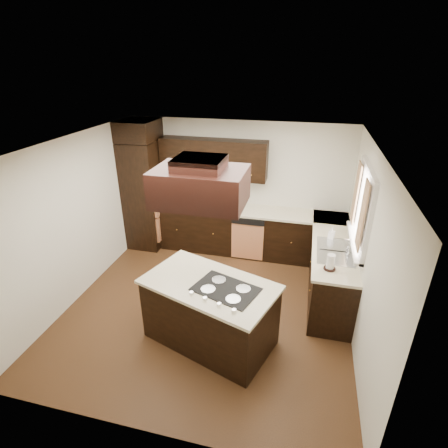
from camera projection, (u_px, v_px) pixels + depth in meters
The scene contains 30 objects.
floor at pixel (209, 306), 5.45m from camera, with size 4.20×4.20×0.02m, color brown.
ceiling at pixel (205, 145), 4.36m from camera, with size 4.20×4.20×0.02m, color white.
wall_back at pixel (238, 186), 6.75m from camera, with size 4.20×0.02×2.50m, color beige.
wall_front at pixel (139, 342), 3.05m from camera, with size 4.20×0.02×2.50m, color beige.
wall_left at pixel (75, 220), 5.36m from camera, with size 0.02×4.20×2.50m, color beige.
wall_right at pixel (366, 253), 4.45m from camera, with size 0.02×4.20×2.50m, color beige.
oven_column at pixel (145, 195), 6.86m from camera, with size 0.65×0.75×2.12m, color black.
wall_oven_face at pixel (161, 194), 6.76m from camera, with size 0.05×0.62×0.78m, color #DA8858.
base_cabinets_back at pixel (235, 231), 6.82m from camera, with size 2.93×0.60×0.88m, color black.
base_cabinets_right at pixel (330, 267), 5.65m from camera, with size 0.60×2.40×0.88m, color black.
countertop_back at pixel (236, 209), 6.61m from camera, with size 2.93×0.63×0.04m, color beige.
countertop_right at pixel (333, 241), 5.46m from camera, with size 0.63×2.40×0.04m, color beige.
upper_cabinets at pixel (213, 159), 6.45m from camera, with size 2.00×0.34×0.72m, color black.
dishwasher_front at pixel (247, 241), 6.52m from camera, with size 0.60×0.05×0.72m, color #DA8858.
window_frame at pixel (363, 207), 4.77m from camera, with size 0.06×1.32×1.12m, color white.
window_pane at pixel (365, 208), 4.76m from camera, with size 0.00×1.20×1.00m, color white.
curtain_left at pixel (362, 216), 4.39m from camera, with size 0.02×0.34×0.90m, color beige.
curtain_right at pixel (356, 193), 5.13m from camera, with size 0.02×0.34×0.90m, color beige.
sink_rim at pixel (335, 251), 5.14m from camera, with size 0.52×0.84×0.01m, color silver.
island at pixel (210, 313), 4.62m from camera, with size 1.62×0.89×0.88m, color black.
island_top at pixel (209, 285), 4.42m from camera, with size 1.68×0.95×0.04m, color beige.
cooktop at pixel (226, 289), 4.29m from camera, with size 0.77×0.51×0.01m, color black.
range_hood at pixel (200, 187), 4.01m from camera, with size 1.05×0.72×0.42m, color black.
hood_duct at pixel (199, 163), 3.89m from camera, with size 0.55×0.50×0.13m, color black.
blender_base at pixel (192, 203), 6.72m from camera, with size 0.15×0.15×0.10m, color silver.
blender_pitcher at pixel (192, 194), 6.64m from camera, with size 0.13×0.13×0.26m, color silver.
spice_rack at pixel (215, 199), 6.60m from camera, with size 0.41×0.10×0.34m, color black.
mixing_bowl at pixel (169, 201), 6.89m from camera, with size 0.22×0.22×0.05m, color white.
soap_bottle at pixel (332, 233), 5.46m from camera, with size 0.09×0.09×0.19m, color white.
paper_towel at pixel (330, 262), 4.65m from camera, with size 0.10×0.10×0.23m, color white.
Camera 1 is at (1.27, -4.18, 3.50)m, focal length 28.00 mm.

